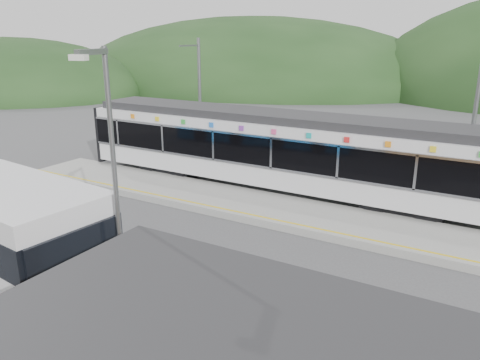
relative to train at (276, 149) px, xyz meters
The scene contains 8 objects.
ground 6.41m from the train, 81.29° to the right, with size 120.00×120.00×0.00m, color #4C4C4F.
hills 7.44m from the train, ahead, with size 146.00×149.00×26.00m.
platform 3.43m from the train, 71.19° to the right, with size 26.00×3.20×0.30m, color #9E9E99.
yellow_line 4.46m from the train, 77.05° to the right, with size 26.00×0.10×0.01m, color yellow.
train is the anchor object (origin of this frame).
catenary_mast_west 6.79m from the train, 157.14° to the left, with size 0.18×1.80×7.00m.
catenary_mast_east 8.47m from the train, 17.94° to the left, with size 0.18×1.80×7.00m.
lamp_post 11.95m from the train, 83.40° to the right, with size 0.45×1.23×6.89m.
Camera 1 is at (8.30, -13.20, 7.09)m, focal length 35.00 mm.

